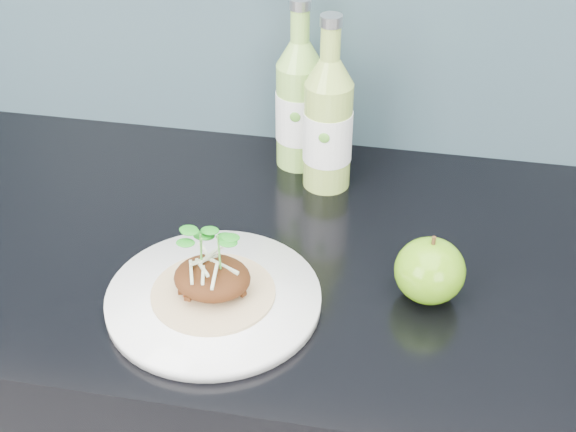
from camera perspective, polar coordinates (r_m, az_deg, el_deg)
name	(u,v)px	position (r m, az deg, el deg)	size (l,w,h in m)	color
dinner_plate	(214,299)	(0.98, -5.30, -5.90)	(0.35, 0.35, 0.02)	white
pork_taco	(212,276)	(0.95, -5.42, -4.25)	(0.15, 0.15, 0.10)	tan
green_apple	(430,271)	(0.98, 10.05, -3.85)	(0.11, 0.11, 0.09)	#3C830E
cider_bottle_left	(299,105)	(1.20, 0.82, 7.93)	(0.08, 0.08, 0.26)	#91C953
cider_bottle_right	(328,124)	(1.15, 2.86, 6.52)	(0.08, 0.08, 0.26)	#9CBD4E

